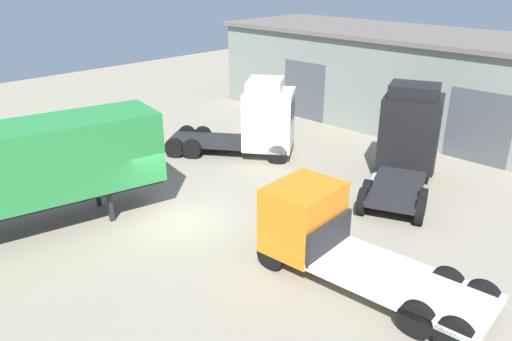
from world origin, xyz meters
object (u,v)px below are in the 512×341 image
container_trailer_green (15,168)px  gravel_pile (46,140)px  tractor_unit_white (259,120)px  tractor_unit_black (408,137)px  flatbed_truck_orange (329,235)px

container_trailer_green → gravel_pile: (-8.31, 4.46, -2.06)m
tractor_unit_white → tractor_unit_black: bearing=-16.6°
flatbed_truck_orange → tractor_unit_black: bearing=-80.6°
tractor_unit_white → gravel_pile: (-8.64, -7.44, -1.34)m
container_trailer_green → tractor_unit_white: bearing=10.0°
flatbed_truck_orange → tractor_unit_black: size_ratio=1.04×
tractor_unit_black → container_trailer_green: bearing=130.7°
tractor_unit_black → gravel_pile: size_ratio=1.75×
tractor_unit_white → gravel_pile: size_ratio=1.69×
tractor_unit_white → tractor_unit_black: 7.39m
container_trailer_green → flatbed_truck_orange: container_trailer_green is taller
tractor_unit_white → flatbed_truck_orange: size_ratio=0.93×
tractor_unit_black → gravel_pile: bearing=100.0°
container_trailer_green → tractor_unit_black: size_ratio=1.51×
tractor_unit_white → gravel_pile: tractor_unit_white is taller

